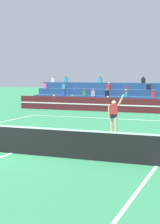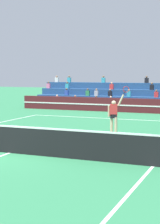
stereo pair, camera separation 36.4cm
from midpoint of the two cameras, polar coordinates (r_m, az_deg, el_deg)
The scene contains 7 objects.
ground_plane at distance 14.61m, azimuth -9.96°, elevation -6.17°, with size 120.00×120.00×0.00m, color #2D7A4C.
court_lines at distance 14.61m, azimuth -9.97°, elevation -6.15°, with size 11.10×23.90×0.01m.
tennis_net at distance 14.51m, azimuth -10.00°, elevation -4.06°, with size 12.00×0.10×1.10m.
sponsor_banner_wall at distance 29.46m, azimuth 7.21°, elevation 1.03°, with size 18.00×0.26×1.10m.
bleacher_stand at distance 32.50m, azimuth 8.69°, elevation 1.96°, with size 17.52×3.80×2.83m.
tennis_player at distance 18.42m, azimuth 5.78°, elevation -0.50°, with size 1.05×0.33×2.46m.
tennis_ball at distance 14.09m, azimuth 4.19°, elevation -6.40°, with size 0.07×0.07×0.07m, color #C6DB33.
Camera 2 is at (7.86, -11.98, 3.04)m, focal length 60.00 mm.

